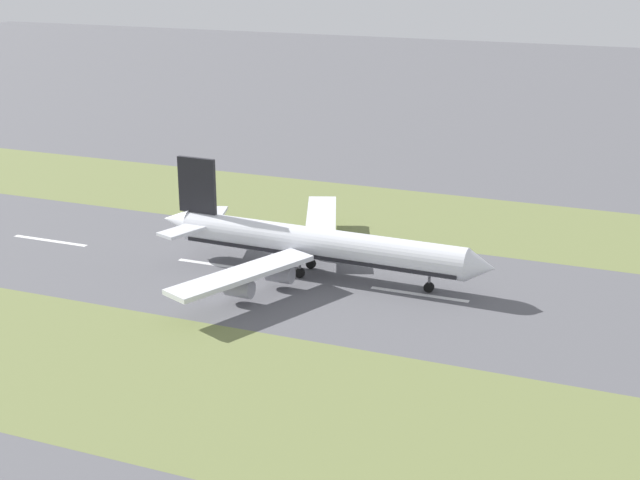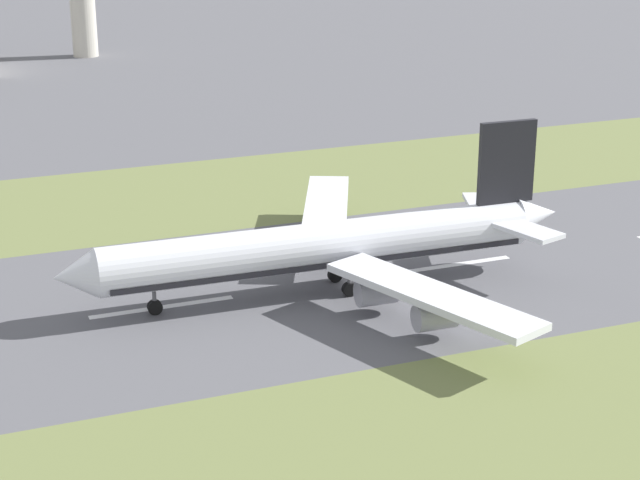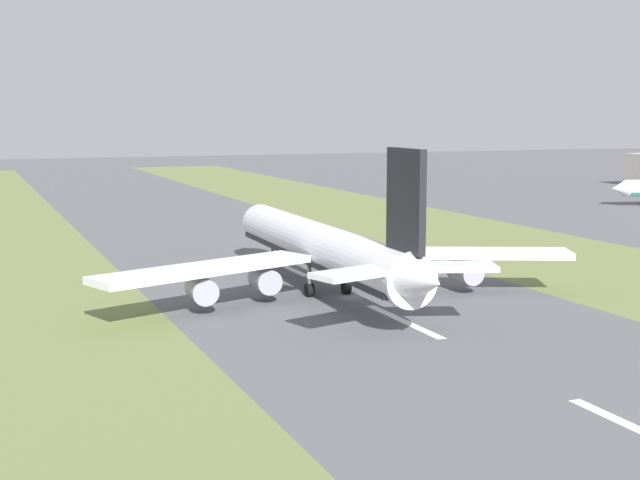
% 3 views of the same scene
% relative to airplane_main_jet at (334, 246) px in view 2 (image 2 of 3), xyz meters
% --- Properties ---
extents(ground_plane, '(800.00, 800.00, 0.00)m').
position_rel_airplane_main_jet_xyz_m(ground_plane, '(2.40, -2.97, -6.02)').
color(ground_plane, '#56565B').
extents(grass_median_west, '(40.00, 600.00, 0.01)m').
position_rel_airplane_main_jet_xyz_m(grass_median_west, '(-42.60, -2.97, -6.02)').
color(grass_median_west, olive).
rests_on(grass_median_west, ground).
extents(grass_median_east, '(40.00, 600.00, 0.01)m').
position_rel_airplane_main_jet_xyz_m(grass_median_east, '(47.40, -2.97, -6.02)').
color(grass_median_east, olive).
rests_on(grass_median_east, ground).
extents(centreline_dash_mid, '(1.20, 18.00, 0.01)m').
position_rel_airplane_main_jet_xyz_m(centreline_dash_mid, '(2.40, -18.10, -6.01)').
color(centreline_dash_mid, silver).
rests_on(centreline_dash_mid, ground).
extents(centreline_dash_far, '(1.20, 18.00, 0.01)m').
position_rel_airplane_main_jet_xyz_m(centreline_dash_far, '(2.40, 21.90, -6.01)').
color(centreline_dash_far, silver).
rests_on(centreline_dash_far, ground).
extents(airplane_main_jet, '(64.11, 67.13, 20.20)m').
position_rel_airplane_main_jet_xyz_m(airplane_main_jet, '(0.00, 0.00, 0.00)').
color(airplane_main_jet, silver).
rests_on(airplane_main_jet, ground).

